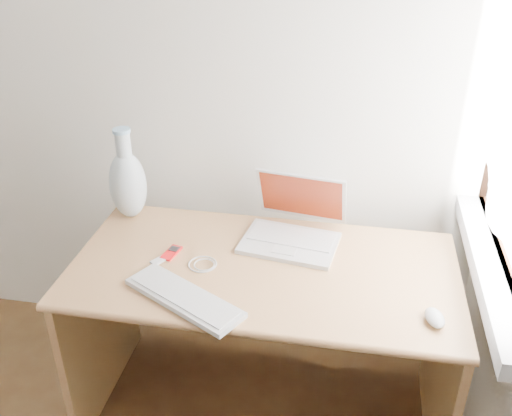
% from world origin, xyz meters
% --- Properties ---
extents(back_wall, '(3.50, 0.04, 2.60)m').
position_xyz_m(back_wall, '(0.00, 1.75, 1.30)').
color(back_wall, white).
rests_on(back_wall, floor).
extents(desk, '(1.35, 0.67, 0.71)m').
position_xyz_m(desk, '(0.95, 1.37, 0.51)').
color(desk, tan).
rests_on(desk, floor).
extents(laptop, '(0.38, 0.33, 0.23)m').
position_xyz_m(laptop, '(1.02, 1.48, 0.77)').
color(laptop, white).
rests_on(laptop, desk).
extents(external_keyboard, '(0.44, 0.32, 0.02)m').
position_xyz_m(external_keyboard, '(0.73, 1.05, 0.72)').
color(external_keyboard, silver).
rests_on(external_keyboard, desk).
extents(mouse, '(0.08, 0.10, 0.03)m').
position_xyz_m(mouse, '(1.51, 1.09, 0.73)').
color(mouse, white).
rests_on(mouse, desk).
extents(ipod, '(0.06, 0.10, 0.01)m').
position_xyz_m(ipod, '(0.61, 1.30, 0.72)').
color(ipod, red).
rests_on(ipod, desk).
extents(cable_coil, '(0.12, 0.12, 0.01)m').
position_xyz_m(cable_coil, '(0.74, 1.25, 0.72)').
color(cable_coil, silver).
rests_on(cable_coil, desk).
extents(remote, '(0.07, 0.09, 0.01)m').
position_xyz_m(remote, '(0.59, 1.26, 0.72)').
color(remote, silver).
rests_on(remote, desk).
extents(vase, '(0.15, 0.15, 0.37)m').
position_xyz_m(vase, '(0.36, 1.54, 0.86)').
color(vase, silver).
rests_on(vase, desk).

